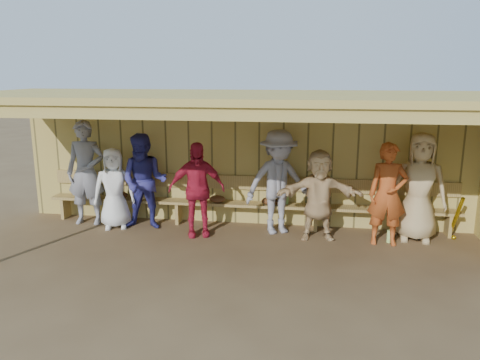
# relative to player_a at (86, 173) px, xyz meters

# --- Properties ---
(ground) EXTENTS (90.00, 90.00, 0.00)m
(ground) POSITION_rel_player_a_xyz_m (2.98, -0.81, -0.98)
(ground) COLOR brown
(ground) RESTS_ON ground
(player_a) EXTENTS (0.75, 0.53, 1.97)m
(player_a) POSITION_rel_player_a_xyz_m (0.00, 0.00, 0.00)
(player_a) COLOR gray
(player_a) RESTS_ON ground
(player_b) EXTENTS (0.84, 0.68, 1.49)m
(player_b) POSITION_rel_player_a_xyz_m (0.60, -0.16, -0.24)
(player_b) COLOR white
(player_b) RESTS_ON ground
(player_c) EXTENTS (0.89, 0.71, 1.76)m
(player_c) POSITION_rel_player_a_xyz_m (1.18, -0.11, -0.11)
(player_c) COLOR navy
(player_c) RESTS_ON ground
(player_d) EXTENTS (1.05, 0.68, 1.66)m
(player_d) POSITION_rel_player_a_xyz_m (2.21, -0.36, -0.15)
(player_d) COLOR #BA1D36
(player_d) RESTS_ON ground
(player_e) EXTENTS (1.38, 1.13, 1.85)m
(player_e) POSITION_rel_player_a_xyz_m (3.60, 0.00, -0.06)
(player_e) COLOR gray
(player_e) RESTS_ON ground
(player_f) EXTENTS (1.49, 0.62, 1.56)m
(player_f) POSITION_rel_player_a_xyz_m (4.31, -0.24, -0.20)
(player_f) COLOR tan
(player_f) RESTS_ON ground
(player_g) EXTENTS (0.63, 0.41, 1.72)m
(player_g) POSITION_rel_player_a_xyz_m (5.42, -0.32, -0.13)
(player_g) COLOR #B04A1C
(player_g) RESTS_ON ground
(player_h) EXTENTS (0.98, 0.70, 1.86)m
(player_h) POSITION_rel_player_a_xyz_m (5.97, -0.03, -0.05)
(player_h) COLOR tan
(player_h) RESTS_ON ground
(dugout_structure) EXTENTS (8.80, 3.20, 2.50)m
(dugout_structure) POSITION_rel_player_a_xyz_m (3.37, -0.12, 0.71)
(dugout_structure) COLOR tan
(dugout_structure) RESTS_ON ground
(bench) EXTENTS (7.60, 0.34, 0.93)m
(bench) POSITION_rel_player_a_xyz_m (2.98, 0.31, -0.46)
(bench) COLOR #AA8C49
(bench) RESTS_ON ground
(dugout_equipment) EXTENTS (6.30, 0.62, 0.80)m
(dugout_equipment) POSITION_rel_player_a_xyz_m (2.90, 0.18, -0.49)
(dugout_equipment) COLOR gold
(dugout_equipment) RESTS_ON ground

